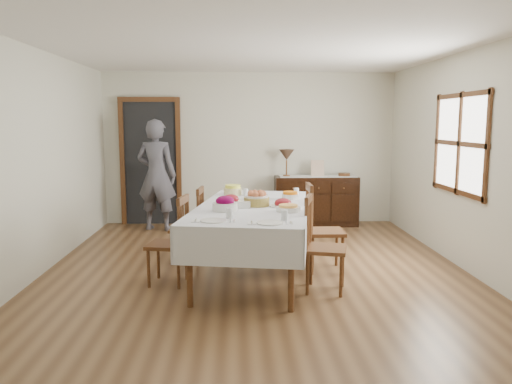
{
  "coord_description": "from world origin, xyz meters",
  "views": [
    {
      "loc": [
        -0.22,
        -5.66,
        1.77
      ],
      "look_at": [
        0.0,
        0.1,
        0.95
      ],
      "focal_mm": 35.0,
      "sensor_mm": 36.0,
      "label": 1
    }
  ],
  "objects_px": {
    "chair_left_far": "(191,224)",
    "chair_right_far": "(321,227)",
    "sideboard": "(316,201)",
    "person": "(156,171)",
    "chair_left_near": "(172,240)",
    "table_lamp": "(287,156)",
    "dining_table": "(254,214)",
    "chair_right_near": "(321,243)"
  },
  "relations": [
    {
      "from": "chair_left_far",
      "to": "chair_right_far",
      "type": "distance_m",
      "value": 1.64
    },
    {
      "from": "sideboard",
      "to": "person",
      "type": "xyz_separation_m",
      "value": [
        -2.65,
        -0.28,
        0.54
      ]
    },
    {
      "from": "person",
      "to": "chair_left_near",
      "type": "bearing_deg",
      "value": 116.25
    },
    {
      "from": "sideboard",
      "to": "table_lamp",
      "type": "height_order",
      "value": "table_lamp"
    },
    {
      "from": "chair_left_far",
      "to": "table_lamp",
      "type": "height_order",
      "value": "table_lamp"
    },
    {
      "from": "chair_right_far",
      "to": "sideboard",
      "type": "xyz_separation_m",
      "value": [
        0.36,
        2.61,
        -0.11
      ]
    },
    {
      "from": "chair_right_far",
      "to": "person",
      "type": "height_order",
      "value": "person"
    },
    {
      "from": "chair_left_far",
      "to": "table_lamp",
      "type": "distance_m",
      "value": 2.71
    },
    {
      "from": "dining_table",
      "to": "chair_right_near",
      "type": "height_order",
      "value": "chair_right_near"
    },
    {
      "from": "chair_left_near",
      "to": "chair_right_far",
      "type": "height_order",
      "value": "chair_right_far"
    },
    {
      "from": "chair_left_far",
      "to": "chair_right_far",
      "type": "relative_size",
      "value": 0.91
    },
    {
      "from": "dining_table",
      "to": "table_lamp",
      "type": "relative_size",
      "value": 5.59
    },
    {
      "from": "chair_right_near",
      "to": "chair_right_far",
      "type": "bearing_deg",
      "value": 5.15
    },
    {
      "from": "dining_table",
      "to": "chair_left_near",
      "type": "distance_m",
      "value": 0.95
    },
    {
      "from": "dining_table",
      "to": "chair_left_far",
      "type": "distance_m",
      "value": 1.04
    },
    {
      "from": "chair_left_far",
      "to": "table_lamp",
      "type": "bearing_deg",
      "value": 152.59
    },
    {
      "from": "chair_left_near",
      "to": "chair_left_far",
      "type": "relative_size",
      "value": 1.02
    },
    {
      "from": "sideboard",
      "to": "person",
      "type": "relative_size",
      "value": 0.73
    },
    {
      "from": "chair_left_near",
      "to": "chair_right_near",
      "type": "height_order",
      "value": "chair_right_near"
    },
    {
      "from": "chair_left_far",
      "to": "sideboard",
      "type": "xyz_separation_m",
      "value": [
        1.94,
        2.2,
        -0.06
      ]
    },
    {
      "from": "dining_table",
      "to": "chair_left_far",
      "type": "xyz_separation_m",
      "value": [
        -0.78,
        0.64,
        -0.25
      ]
    },
    {
      "from": "chair_left_near",
      "to": "sideboard",
      "type": "bearing_deg",
      "value": 155.42
    },
    {
      "from": "chair_left_near",
      "to": "chair_right_near",
      "type": "xyz_separation_m",
      "value": [
        1.58,
        -0.28,
        0.02
      ]
    },
    {
      "from": "chair_left_near",
      "to": "chair_right_far",
      "type": "relative_size",
      "value": 0.93
    },
    {
      "from": "chair_left_near",
      "to": "chair_left_far",
      "type": "height_order",
      "value": "chair_left_near"
    },
    {
      "from": "dining_table",
      "to": "chair_right_far",
      "type": "bearing_deg",
      "value": 24.72
    },
    {
      "from": "chair_left_near",
      "to": "chair_right_near",
      "type": "distance_m",
      "value": 1.61
    },
    {
      "from": "table_lamp",
      "to": "chair_left_near",
      "type": "bearing_deg",
      "value": -116.88
    },
    {
      "from": "chair_left_near",
      "to": "person",
      "type": "bearing_deg",
      "value": -158.56
    },
    {
      "from": "dining_table",
      "to": "chair_left_far",
      "type": "bearing_deg",
      "value": 149.85
    },
    {
      "from": "chair_right_near",
      "to": "chair_right_far",
      "type": "xyz_separation_m",
      "value": [
        0.12,
        0.72,
        0.02
      ]
    },
    {
      "from": "sideboard",
      "to": "chair_left_far",
      "type": "bearing_deg",
      "value": -131.4
    },
    {
      "from": "table_lamp",
      "to": "chair_right_far",
      "type": "bearing_deg",
      "value": -86.66
    },
    {
      "from": "chair_right_near",
      "to": "sideboard",
      "type": "distance_m",
      "value": 3.37
    },
    {
      "from": "dining_table",
      "to": "chair_left_near",
      "type": "xyz_separation_m",
      "value": [
        -0.9,
        -0.22,
        -0.24
      ]
    },
    {
      "from": "dining_table",
      "to": "chair_left_near",
      "type": "bearing_deg",
      "value": -156.76
    },
    {
      "from": "chair_left_far",
      "to": "person",
      "type": "distance_m",
      "value": 2.1
    },
    {
      "from": "table_lamp",
      "to": "sideboard",
      "type": "bearing_deg",
      "value": 0.01
    },
    {
      "from": "person",
      "to": "chair_right_near",
      "type": "bearing_deg",
      "value": 139.62
    },
    {
      "from": "chair_left_near",
      "to": "dining_table",
      "type": "bearing_deg",
      "value": 113.25
    },
    {
      "from": "person",
      "to": "chair_right_far",
      "type": "bearing_deg",
      "value": 148.68
    },
    {
      "from": "sideboard",
      "to": "dining_table",
      "type": "bearing_deg",
      "value": -112.26
    }
  ]
}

